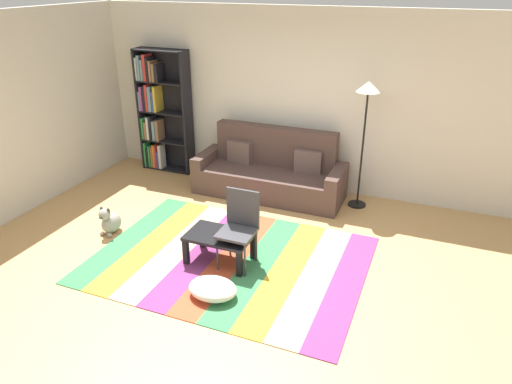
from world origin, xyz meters
The scene contains 12 objects.
ground_plane centered at (0.00, 0.00, 0.00)m, with size 14.00×14.00×0.00m, color tan.
back_wall centered at (0.00, 2.55, 1.35)m, with size 6.80×0.10×2.70m, color silver.
left_wall centered at (-3.40, 0.75, 1.35)m, with size 0.10×5.50×2.70m, color beige.
rug centered at (-0.13, 0.08, 0.00)m, with size 3.14×2.32×0.01m.
couch centered at (-0.35, 2.02, 0.34)m, with size 2.26×0.80×1.00m.
bookshelf centered at (-2.45, 2.30, 1.01)m, with size 0.90×0.28×2.02m.
coffee_table centered at (-0.23, 0.01, 0.30)m, with size 0.76×0.49×0.35m.
pouf centered at (0.00, -0.63, 0.10)m, with size 0.53×0.40×0.18m, color white.
dog centered at (-1.86, 0.09, 0.16)m, with size 0.22×0.35×0.40m.
standing_lamp centered at (0.98, 2.11, 1.51)m, with size 0.32×0.32×1.81m.
tv_remote centered at (-0.17, 0.02, 0.37)m, with size 0.04×0.15×0.02m, color black.
folding_chair centered at (0.00, 0.09, 0.53)m, with size 0.40×0.40×0.90m.
Camera 1 is at (1.95, -4.23, 3.11)m, focal length 33.25 mm.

